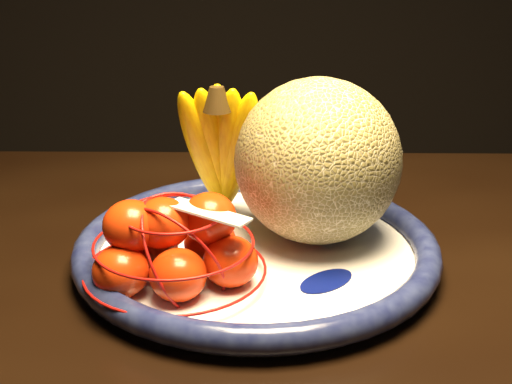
{
  "coord_description": "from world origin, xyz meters",
  "views": [
    {
      "loc": [
        -0.35,
        -0.52,
        1.12
      ],
      "look_at": [
        -0.32,
        0.11,
        0.87
      ],
      "focal_mm": 50.0,
      "sensor_mm": 36.0,
      "label": 1
    }
  ],
  "objects_px": {
    "cantaloupe": "(318,161)",
    "banana_bunch": "(221,144)",
    "fruit_bowl": "(256,249)",
    "mandarin_bag": "(175,247)"
  },
  "relations": [
    {
      "from": "cantaloupe",
      "to": "banana_bunch",
      "type": "bearing_deg",
      "value": 149.53
    },
    {
      "from": "fruit_bowl",
      "to": "banana_bunch",
      "type": "xyz_separation_m",
      "value": [
        -0.03,
        0.08,
        0.08
      ]
    },
    {
      "from": "cantaloupe",
      "to": "mandarin_bag",
      "type": "xyz_separation_m",
      "value": [
        -0.14,
        -0.09,
        -0.05
      ]
    },
    {
      "from": "banana_bunch",
      "to": "mandarin_bag",
      "type": "xyz_separation_m",
      "value": [
        -0.04,
        -0.14,
        -0.05
      ]
    },
    {
      "from": "banana_bunch",
      "to": "mandarin_bag",
      "type": "distance_m",
      "value": 0.15
    },
    {
      "from": "mandarin_bag",
      "to": "banana_bunch",
      "type": "bearing_deg",
      "value": 73.42
    },
    {
      "from": "fruit_bowl",
      "to": "cantaloupe",
      "type": "relative_size",
      "value": 2.17
    },
    {
      "from": "cantaloupe",
      "to": "mandarin_bag",
      "type": "height_order",
      "value": "cantaloupe"
    },
    {
      "from": "cantaloupe",
      "to": "banana_bunch",
      "type": "distance_m",
      "value": 0.11
    },
    {
      "from": "banana_bunch",
      "to": "mandarin_bag",
      "type": "bearing_deg",
      "value": -101.13
    }
  ]
}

